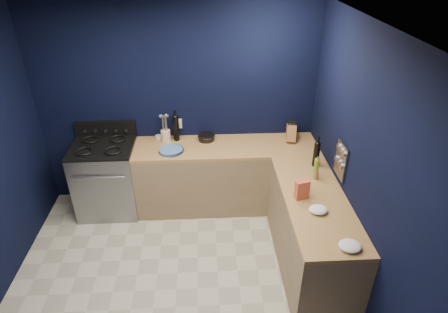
{
  "coord_description": "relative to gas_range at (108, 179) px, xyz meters",
  "views": [
    {
      "loc": [
        0.35,
        -2.72,
        3.19
      ],
      "look_at": [
        0.55,
        1.0,
        1.0
      ],
      "focal_mm": 30.37,
      "sensor_mm": 36.0,
      "label": 1
    }
  ],
  "objects": [
    {
      "name": "cab_right",
      "position": [
        2.37,
        -1.13,
        -0.03
      ],
      "size": [
        0.63,
        1.67,
        0.86
      ],
      "primitive_type": "cube",
      "color": "#897050",
      "rests_on": "floor"
    },
    {
      "name": "towel_front",
      "position": [
        2.33,
        -1.35,
        0.47
      ],
      "size": [
        0.18,
        0.16,
        0.06
      ],
      "primitive_type": "ellipsoid",
      "rotation": [
        0.0,
        0.0,
        0.04
      ],
      "color": "white",
      "rests_on": "top_right"
    },
    {
      "name": "floor",
      "position": [
        0.93,
        -1.42,
        -0.47
      ],
      "size": [
        3.5,
        3.5,
        0.02
      ],
      "primitive_type": "cube",
      "color": "#B5B19E",
      "rests_on": "ground"
    },
    {
      "name": "oven_door",
      "position": [
        0.0,
        -0.32,
        -0.01
      ],
      "size": [
        0.59,
        0.02,
        0.42
      ],
      "primitive_type": "cube",
      "color": "black",
      "rests_on": "gas_range"
    },
    {
      "name": "wall_right",
      "position": [
        2.69,
        -1.42,
        0.84
      ],
      "size": [
        0.02,
        3.5,
        2.6
      ],
      "primitive_type": "cube",
      "color": "black",
      "rests_on": "ground"
    },
    {
      "name": "cab_back",
      "position": [
        1.53,
        0.02,
        -0.03
      ],
      "size": [
        2.3,
        0.63,
        0.86
      ],
      "primitive_type": "cube",
      "color": "#897050",
      "rests_on": "floor"
    },
    {
      "name": "oil_bottle",
      "position": [
        2.45,
        -0.77,
        0.56
      ],
      "size": [
        0.07,
        0.07,
        0.24
      ],
      "primitive_type": "cylinder",
      "rotation": [
        0.0,
        0.0,
        0.28
      ],
      "color": "olive",
      "rests_on": "top_right"
    },
    {
      "name": "wall_back",
      "position": [
        0.93,
        0.34,
        0.84
      ],
      "size": [
        3.5,
        0.02,
        2.6
      ],
      "primitive_type": "cube",
      "color": "black",
      "rests_on": "ground"
    },
    {
      "name": "crouton_bag",
      "position": [
        2.22,
        -1.12,
        0.54
      ],
      "size": [
        0.15,
        0.1,
        0.2
      ],
      "primitive_type": "cube",
      "rotation": [
        0.0,
        0.0,
        0.26
      ],
      "color": "#C92E4E",
      "rests_on": "top_right"
    },
    {
      "name": "spice_jar_near",
      "position": [
        2.46,
        -0.78,
        0.49
      ],
      "size": [
        0.05,
        0.05,
        0.1
      ],
      "primitive_type": "cylinder",
      "rotation": [
        0.0,
        0.0,
        0.18
      ],
      "color": "olive",
      "rests_on": "top_right"
    },
    {
      "name": "ramekin",
      "position": [
        0.67,
        0.27,
        0.46
      ],
      "size": [
        0.11,
        0.11,
        0.04
      ],
      "primitive_type": "cylinder",
      "rotation": [
        0.0,
        0.0,
        -0.18
      ],
      "color": "white",
      "rests_on": "top_back"
    },
    {
      "name": "spice_panel",
      "position": [
        2.67,
        -0.87,
        0.72
      ],
      "size": [
        0.02,
        0.28,
        0.38
      ],
      "primitive_type": "cube",
      "color": "gray",
      "rests_on": "wall_right"
    },
    {
      "name": "cooktop",
      "position": [
        0.0,
        0.0,
        0.48
      ],
      "size": [
        0.76,
        0.66,
        0.03
      ],
      "primitive_type": "cube",
      "color": "black",
      "rests_on": "gas_range"
    },
    {
      "name": "towel_end",
      "position": [
        2.46,
        -1.84,
        0.47
      ],
      "size": [
        0.22,
        0.21,
        0.06
      ],
      "primitive_type": "ellipsoid",
      "rotation": [
        0.0,
        0.0,
        0.22
      ],
      "color": "white",
      "rests_on": "top_right"
    },
    {
      "name": "top_right",
      "position": [
        2.37,
        -1.13,
        0.42
      ],
      "size": [
        0.63,
        1.67,
        0.04
      ],
      "primitive_type": "cube",
      "color": "brown",
      "rests_on": "cab_right"
    },
    {
      "name": "wine_bottle_back",
      "position": [
        0.9,
        0.21,
        0.6
      ],
      "size": [
        0.1,
        0.1,
        0.33
      ],
      "primitive_type": "cylinder",
      "rotation": [
        0.0,
        0.0,
        0.34
      ],
      "color": "black",
      "rests_on": "top_back"
    },
    {
      "name": "knife_block",
      "position": [
        2.37,
        0.12,
        0.55
      ],
      "size": [
        0.15,
        0.26,
        0.26
      ],
      "primitive_type": "cube",
      "rotation": [
        -0.31,
        0.0,
        -0.16
      ],
      "color": "brown",
      "rests_on": "top_back"
    },
    {
      "name": "ceiling",
      "position": [
        0.93,
        -1.42,
        2.15
      ],
      "size": [
        3.5,
        3.5,
        0.02
      ],
      "primitive_type": "cube",
      "color": "silver",
      "rests_on": "ground"
    },
    {
      "name": "plate_stack",
      "position": [
        0.85,
        -0.1,
        0.46
      ],
      "size": [
        0.35,
        0.35,
        0.04
      ],
      "primitive_type": "cylinder",
      "rotation": [
        0.0,
        0.0,
        0.25
      ],
      "color": "#3C559C",
      "rests_on": "top_back"
    },
    {
      "name": "utensil_crock",
      "position": [
        0.77,
        0.19,
        0.51
      ],
      "size": [
        0.13,
        0.13,
        0.15
      ],
      "primitive_type": "cylinder",
      "rotation": [
        0.0,
        0.0,
        0.14
      ],
      "color": "beige",
      "rests_on": "top_back"
    },
    {
      "name": "top_back",
      "position": [
        1.53,
        0.02,
        0.42
      ],
      "size": [
        2.3,
        0.63,
        0.04
      ],
      "primitive_type": "cube",
      "color": "brown",
      "rests_on": "cab_back"
    },
    {
      "name": "gas_range",
      "position": [
        0.0,
        0.0,
        0.0
      ],
      "size": [
        0.76,
        0.66,
        0.92
      ],
      "primitive_type": "cube",
      "color": "gray",
      "rests_on": "floor"
    },
    {
      "name": "lemon_basket",
      "position": [
        1.29,
        0.18,
        0.48
      ],
      "size": [
        0.27,
        0.27,
        0.08
      ],
      "primitive_type": "cylinder",
      "rotation": [
        0.0,
        0.0,
        0.38
      ],
      "color": "black",
      "rests_on": "top_back"
    },
    {
      "name": "backguard",
      "position": [
        0.0,
        0.3,
        0.58
      ],
      "size": [
        0.76,
        0.06,
        0.2
      ],
      "primitive_type": "cube",
      "color": "black",
      "rests_on": "gas_range"
    },
    {
      "name": "spice_jar_far",
      "position": [
        2.27,
        -1.0,
        0.49
      ],
      "size": [
        0.05,
        0.05,
        0.09
      ],
      "primitive_type": "cylinder",
      "rotation": [
        0.0,
        0.0,
        -0.15
      ],
      "color": "olive",
      "rests_on": "top_right"
    },
    {
      "name": "wall_outlet",
      "position": [
        0.93,
        0.32,
        0.62
      ],
      "size": [
        0.09,
        0.02,
        0.13
      ],
      "primitive_type": "cube",
      "color": "white",
      "rests_on": "wall_back"
    },
    {
      "name": "wine_bottle_right",
      "position": [
        2.52,
        -0.51,
        0.58
      ],
      "size": [
        0.09,
        0.09,
        0.29
      ],
      "primitive_type": "cylinder",
      "rotation": [
        0.0,
        0.0,
        -0.3
      ],
      "color": "black",
      "rests_on": "top_right"
    }
  ]
}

